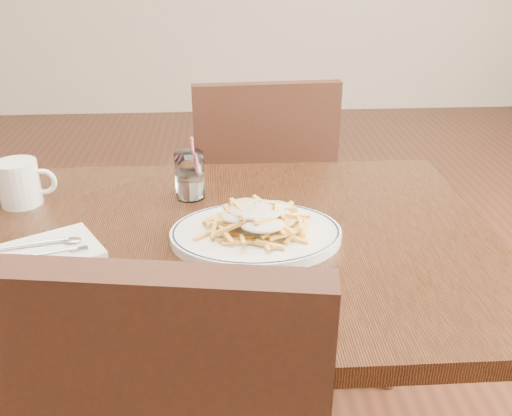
{
  "coord_description": "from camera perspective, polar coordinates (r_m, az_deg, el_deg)",
  "views": [
    {
      "loc": [
        0.05,
        -1.02,
        1.3
      ],
      "look_at": [
        0.11,
        -0.02,
        0.82
      ],
      "focal_mm": 40.0,
      "sensor_mm": 36.0,
      "label": 1
    }
  ],
  "objects": [
    {
      "name": "water_glass",
      "position": [
        1.32,
        -6.64,
        2.99
      ],
      "size": [
        0.07,
        0.07,
        0.15
      ],
      "color": "white",
      "rests_on": "table"
    },
    {
      "name": "table",
      "position": [
        1.2,
        -5.21,
        -6.16
      ],
      "size": [
        1.2,
        0.8,
        0.75
      ],
      "color": "black",
      "rests_on": "ground"
    },
    {
      "name": "loaded_fries",
      "position": [
        1.12,
        -0.0,
        -0.7
      ],
      "size": [
        0.24,
        0.21,
        0.06
      ],
      "color": "#EFB549",
      "rests_on": "fries_plate"
    },
    {
      "name": "napkin",
      "position": [
        1.16,
        -21.14,
        -4.44
      ],
      "size": [
        0.27,
        0.24,
        0.01
      ],
      "primitive_type": "cube",
      "rotation": [
        0.0,
        0.0,
        0.53
      ],
      "color": "silver",
      "rests_on": "table"
    },
    {
      "name": "fries_plate",
      "position": [
        1.14,
        0.0,
        -2.63
      ],
      "size": [
        0.4,
        0.37,
        0.02
      ],
      "color": "white",
      "rests_on": "table"
    },
    {
      "name": "chair_far",
      "position": [
        1.87,
        0.58,
        1.13
      ],
      "size": [
        0.45,
        0.45,
        0.92
      ],
      "color": "black",
      "rests_on": "ground"
    },
    {
      "name": "cutlery",
      "position": [
        1.16,
        -21.15,
        -3.94
      ],
      "size": [
        0.18,
        0.11,
        0.01
      ],
      "color": "silver",
      "rests_on": "napkin"
    },
    {
      "name": "coffee_mug",
      "position": [
        1.38,
        -22.52,
        2.32
      ],
      "size": [
        0.13,
        0.09,
        0.1
      ],
      "color": "white",
      "rests_on": "table"
    }
  ]
}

